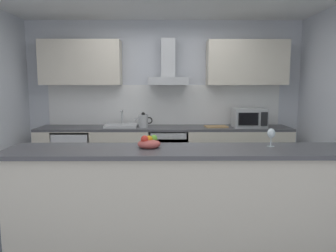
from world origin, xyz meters
The scene contains 15 objects.
ground centered at (0.00, 0.00, -0.01)m, with size 5.50×4.45×0.02m, color slate.
wall_back centered at (0.00, 1.79, 1.30)m, with size 5.50×0.12×2.60m, color silver.
backsplash_tile centered at (0.00, 1.71, 1.23)m, with size 3.83×0.02×0.66m, color white.
counter_back centered at (0.00, 1.41, 0.45)m, with size 3.96×0.60×0.90m.
counter_island centered at (0.18, -0.67, 0.49)m, with size 3.33×0.64×0.97m.
upper_cabinets centered at (0.00, 1.56, 1.91)m, with size 3.91×0.32×0.70m.
oven centered at (0.07, 1.38, 0.46)m, with size 0.60×0.62×0.80m.
refrigerator centered at (-1.42, 1.38, 0.43)m, with size 0.58×0.60×0.85m.
microwave centered at (1.33, 1.35, 1.05)m, with size 0.50×0.38×0.30m.
sink centered at (-0.67, 1.39, 0.93)m, with size 0.50×0.40×0.26m.
kettle centered at (-0.32, 1.35, 1.01)m, with size 0.29×0.15×0.24m.
range_hood centered at (0.07, 1.51, 1.79)m, with size 0.62×0.45×0.72m.
wine_glass centered at (1.04, -0.57, 1.09)m, with size 0.08×0.08×0.18m.
fruit_bowl centered at (-0.14, -0.62, 1.02)m, with size 0.22×0.22×0.13m.
chopping_board centered at (0.82, 1.36, 0.91)m, with size 0.34×0.22×0.02m, color tan.
Camera 1 is at (0.02, -3.62, 1.57)m, focal length 34.25 mm.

